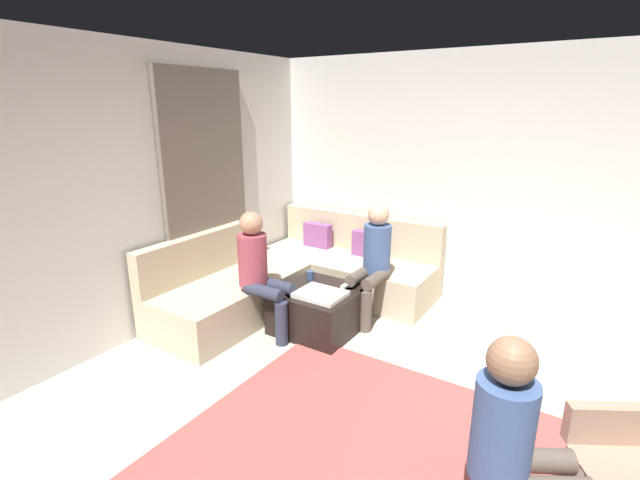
% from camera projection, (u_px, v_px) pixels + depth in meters
% --- Properties ---
extents(wall_back, '(6.00, 0.12, 2.70)m').
position_uv_depth(wall_back, '(525.00, 187.00, 4.62)').
color(wall_back, silver).
rests_on(wall_back, ground_plane).
extents(wall_left, '(0.12, 6.00, 2.70)m').
position_uv_depth(wall_left, '(81.00, 205.00, 3.78)').
color(wall_left, silver).
rests_on(wall_left, ground_plane).
extents(curtain_panel, '(0.06, 1.10, 2.50)m').
position_uv_depth(curtain_panel, '(207.00, 193.00, 4.80)').
color(curtain_panel, '#726659').
rests_on(curtain_panel, ground_plane).
extents(area_rug, '(2.60, 2.20, 0.01)m').
position_uv_depth(area_rug, '(380.00, 466.00, 2.82)').
color(area_rug, '#AD4C47').
rests_on(area_rug, ground_plane).
extents(sectional_couch, '(2.10, 2.55, 0.87)m').
position_uv_depth(sectional_couch, '(298.00, 277.00, 5.15)').
color(sectional_couch, '#C6B593').
rests_on(sectional_couch, ground_plane).
extents(ottoman, '(0.76, 0.76, 0.42)m').
position_uv_depth(ottoman, '(319.00, 309.00, 4.49)').
color(ottoman, black).
rests_on(ottoman, ground_plane).
extents(folded_blanket, '(0.44, 0.36, 0.04)m').
position_uv_depth(folded_blanket, '(321.00, 294.00, 4.28)').
color(folded_blanket, white).
rests_on(folded_blanket, ottoman).
extents(coffee_mug, '(0.08, 0.08, 0.10)m').
position_uv_depth(coffee_mug, '(310.00, 275.00, 4.68)').
color(coffee_mug, '#334C72').
rests_on(coffee_mug, ottoman).
extents(game_remote, '(0.05, 0.15, 0.02)m').
position_uv_depth(game_remote, '(346.00, 285.00, 4.51)').
color(game_remote, white).
rests_on(game_remote, ottoman).
extents(person_on_couch_back, '(0.30, 0.60, 1.20)m').
position_uv_depth(person_on_couch_back, '(373.00, 258.00, 4.62)').
color(person_on_couch_back, brown).
rests_on(person_on_couch_back, ground_plane).
extents(person_on_couch_side, '(0.60, 0.30, 1.20)m').
position_uv_depth(person_on_couch_side, '(261.00, 269.00, 4.31)').
color(person_on_couch_side, '#2D3347').
rests_on(person_on_couch_side, ground_plane).
extents(person_on_armchair, '(0.59, 0.48, 1.18)m').
position_uv_depth(person_on_armchair, '(521.00, 442.00, 2.12)').
color(person_on_armchair, brown).
rests_on(person_on_armchair, ground_plane).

